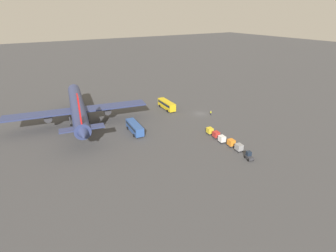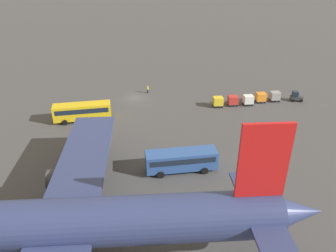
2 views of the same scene
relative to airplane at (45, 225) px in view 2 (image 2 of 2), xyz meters
name	(u,v)px [view 2 (image 2 of 2)]	position (x,y,z in m)	size (l,w,h in m)	color
ground_plane	(135,98)	(-14.18, -40.99, -5.80)	(600.00, 600.00, 0.00)	#424244
airplane	(45,225)	(0.00, 0.00, 0.00)	(52.05, 45.48, 15.45)	navy
shuttle_bus_near	(82,111)	(-3.26, -32.81, -3.85)	(10.46, 3.42, 3.26)	gold
shuttle_bus_far	(181,159)	(-16.56, -13.09, -3.95)	(10.23, 3.69, 3.07)	#2D5199
baggage_tug	(296,97)	(-46.94, -31.54, -4.86)	(2.67, 2.19, 2.10)	#333338
worker_person	(148,89)	(-17.44, -43.35, -4.93)	(0.38, 0.38, 1.74)	#1E1E2D
cargo_cart_grey	(275,96)	(-42.47, -32.42, -4.61)	(2.20, 1.93, 2.06)	#38383D
cargo_cart_orange	(261,97)	(-39.31, -32.56, -4.61)	(2.20, 1.93, 2.06)	#38383D
cargo_cart_white	(248,100)	(-36.15, -31.93, -4.61)	(2.20, 1.93, 2.06)	#38383D
cargo_cart_red	(233,100)	(-32.99, -32.45, -4.61)	(2.20, 1.93, 2.06)	#38383D
cargo_cart_yellow	(218,101)	(-29.83, -32.61, -4.61)	(2.20, 1.93, 2.06)	#38383D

